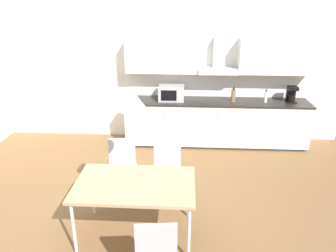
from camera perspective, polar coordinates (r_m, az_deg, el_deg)
The scene contains 14 objects.
ground_plane at distance 4.64m, azimuth -5.44°, elevation -14.63°, with size 9.25×7.92×0.02m, color brown.
wall_back at distance 6.55m, azimuth -2.36°, elevation 10.10°, with size 7.40×0.10×2.85m, color white.
kitchen_counter at distance 6.45m, azimuth 8.29°, elevation 0.63°, with size 3.49×0.67×0.88m.
backsplash_tile at distance 6.55m, azimuth 8.40°, elevation 7.09°, with size 3.47×0.02×0.46m, color silver.
upper_wall_cabinets at distance 6.28m, azimuth 8.80°, elevation 11.87°, with size 3.47×0.40×0.64m.
microwave at distance 6.25m, azimuth 0.59°, elevation 5.76°, with size 0.48×0.35×0.28m.
coffee_maker at distance 6.57m, azimuth 20.70°, elevation 5.21°, with size 0.18×0.19×0.30m.
bottle_brown at distance 6.28m, azimuth 11.29°, elevation 5.21°, with size 0.08×0.08×0.28m.
bottle_white at distance 6.39m, azimuth 16.66°, elevation 4.89°, with size 0.06×0.06×0.25m.
dining_table at distance 3.87m, azimuth -5.78°, elevation -10.42°, with size 1.39×0.87×0.72m.
chair_far_right at distance 4.61m, azimuth -0.24°, elevation -6.76°, with size 0.42×0.42×0.87m.
chair_far_left at distance 4.69m, azimuth -8.04°, elevation -6.48°, with size 0.43×0.43×0.87m.
chair_near_right at distance 3.27m, azimuth -2.09°, elevation -20.37°, with size 0.44×0.44×0.87m.
pendant_lamp at distance 3.44m, azimuth -6.42°, elevation 4.72°, with size 0.32×0.32×0.22m, color silver.
Camera 1 is at (0.65, -3.70, 2.71)m, focal length 35.00 mm.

